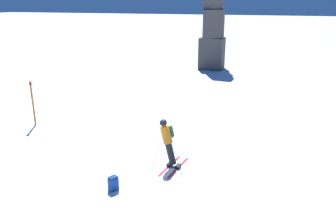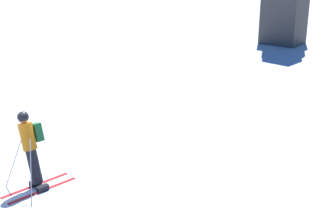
# 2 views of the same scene
# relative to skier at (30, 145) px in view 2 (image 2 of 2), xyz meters

# --- Properties ---
(ground_plane) EXTENTS (300.00, 300.00, 0.00)m
(ground_plane) POSITION_rel_skier_xyz_m (-0.73, -0.06, -1.06)
(ground_plane) COLOR white
(skier) EXTENTS (1.28, 1.84, 1.90)m
(skier) POSITION_rel_skier_xyz_m (0.00, 0.00, 0.00)
(skier) COLOR red
(skier) RESTS_ON ground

